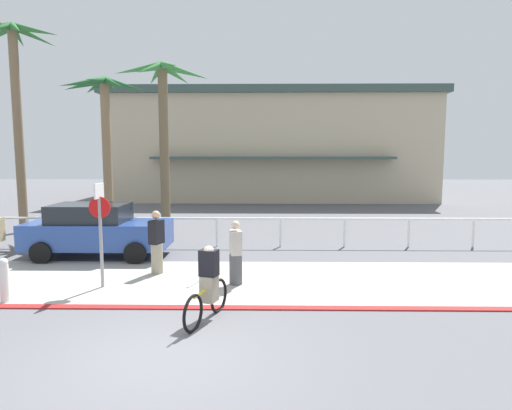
# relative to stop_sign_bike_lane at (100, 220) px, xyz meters

# --- Properties ---
(ground_plane) EXTENTS (80.00, 80.00, 0.00)m
(ground_plane) POSITION_rel_stop_sign_bike_lane_xyz_m (2.29, 6.38, -1.68)
(ground_plane) COLOR #5B5B60
(sidewalk_strip) EXTENTS (44.00, 4.00, 0.02)m
(sidewalk_strip) POSITION_rel_stop_sign_bike_lane_xyz_m (2.29, 0.58, -1.67)
(sidewalk_strip) COLOR #ADAAA0
(sidewalk_strip) RESTS_ON ground
(curb_paint) EXTENTS (44.00, 0.24, 0.03)m
(curb_paint) POSITION_rel_stop_sign_bike_lane_xyz_m (2.29, -1.42, -1.66)
(curb_paint) COLOR maroon
(curb_paint) RESTS_ON ground
(building_backdrop) EXTENTS (22.69, 11.45, 7.64)m
(building_backdrop) POSITION_rel_stop_sign_bike_lane_xyz_m (4.52, 23.40, 2.16)
(building_backdrop) COLOR #BCAD8E
(building_backdrop) RESTS_ON ground
(rail_fence) EXTENTS (22.53, 0.08, 1.04)m
(rail_fence) POSITION_rel_stop_sign_bike_lane_xyz_m (2.29, 4.88, -0.84)
(rail_fence) COLOR white
(rail_fence) RESTS_ON ground
(stop_sign_bike_lane) EXTENTS (0.52, 0.56, 2.56)m
(stop_sign_bike_lane) POSITION_rel_stop_sign_bike_lane_xyz_m (0.00, 0.00, 0.00)
(stop_sign_bike_lane) COLOR gray
(stop_sign_bike_lane) RESTS_ON ground
(bollard_0) EXTENTS (0.20, 0.20, 1.00)m
(bollard_0) POSITION_rel_stop_sign_bike_lane_xyz_m (-1.75, -1.12, -1.16)
(bollard_0) COLOR white
(bollard_0) RESTS_ON ground
(palm_tree_1) EXTENTS (3.55, 2.88, 8.48)m
(palm_tree_1) POSITION_rel_stop_sign_bike_lane_xyz_m (-6.07, 7.70, 4.54)
(palm_tree_1) COLOR #756047
(palm_tree_1) RESTS_ON ground
(palm_tree_2) EXTENTS (3.12, 3.30, 6.33)m
(palm_tree_2) POSITION_rel_stop_sign_bike_lane_xyz_m (-2.43, 7.43, 3.25)
(palm_tree_2) COLOR #846B4C
(palm_tree_2) RESTS_ON ground
(palm_tree_3) EXTENTS (3.60, 3.01, 6.72)m
(palm_tree_3) POSITION_rel_stop_sign_bike_lane_xyz_m (0.12, 6.62, 3.28)
(palm_tree_3) COLOR brown
(palm_tree_3) RESTS_ON ground
(car_blue_1) EXTENTS (4.40, 2.02, 1.69)m
(car_blue_1) POSITION_rel_stop_sign_bike_lane_xyz_m (-1.33, 3.24, -0.81)
(car_blue_1) COLOR #284793
(car_blue_1) RESTS_ON ground
(cyclist_yellow_0) EXTENTS (0.67, 1.73, 1.50)m
(cyclist_yellow_0) POSITION_rel_stop_sign_bike_lane_xyz_m (2.84, -2.03, -0.98)
(cyclist_yellow_0) COLOR black
(cyclist_yellow_0) RESTS_ON ground
(pedestrian_0) EXTENTS (0.38, 0.45, 1.62)m
(pedestrian_0) POSITION_rel_stop_sign_bike_lane_xyz_m (3.25, 0.29, -0.93)
(pedestrian_0) COLOR #4C4C51
(pedestrian_0) RESTS_ON ground
(pedestrian_1) EXTENTS (0.42, 0.47, 1.74)m
(pedestrian_1) POSITION_rel_stop_sign_bike_lane_xyz_m (1.03, 1.29, -0.87)
(pedestrian_1) COLOR gray
(pedestrian_1) RESTS_ON ground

